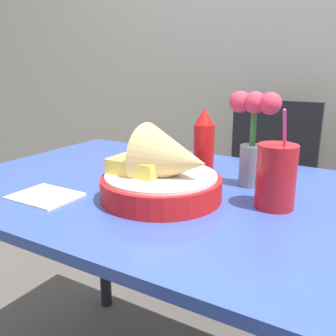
% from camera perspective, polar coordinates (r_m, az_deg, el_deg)
% --- Properties ---
extents(wall_window, '(7.00, 0.06, 2.60)m').
position_cam_1_polar(wall_window, '(2.07, 18.56, 21.10)').
color(wall_window, '#B7B2A3').
rests_on(wall_window, ground_plane).
extents(dining_table, '(1.19, 0.79, 0.76)m').
position_cam_1_polar(dining_table, '(1.03, -0.02, -8.50)').
color(dining_table, '#334C9E').
rests_on(dining_table, ground_plane).
extents(chair_far_window, '(0.40, 0.40, 0.92)m').
position_cam_1_polar(chair_far_window, '(1.77, 14.66, -2.63)').
color(chair_far_window, black).
rests_on(chair_far_window, ground_plane).
extents(food_basket, '(0.29, 0.29, 0.18)m').
position_cam_1_polar(food_basket, '(0.88, -0.44, -0.96)').
color(food_basket, red).
rests_on(food_basket, dining_table).
extents(ketchup_bottle, '(0.06, 0.06, 0.19)m').
position_cam_1_polar(ketchup_bottle, '(1.10, 5.49, 3.98)').
color(ketchup_bottle, red).
rests_on(ketchup_bottle, dining_table).
extents(drink_cup, '(0.09, 0.09, 0.23)m').
position_cam_1_polar(drink_cup, '(0.86, 16.03, -1.63)').
color(drink_cup, red).
rests_on(drink_cup, dining_table).
extents(flower_vase, '(0.13, 0.06, 0.25)m').
position_cam_1_polar(flower_vase, '(0.99, 12.84, 5.53)').
color(flower_vase, gray).
rests_on(flower_vase, dining_table).
extents(napkin, '(0.15, 0.12, 0.01)m').
position_cam_1_polar(napkin, '(0.96, -18.20, -4.10)').
color(napkin, white).
rests_on(napkin, dining_table).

